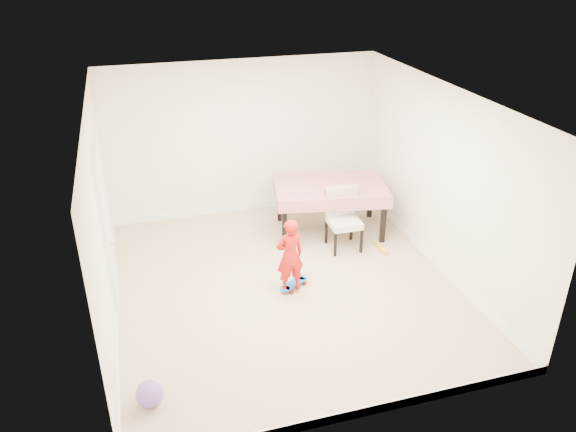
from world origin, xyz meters
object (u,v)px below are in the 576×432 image
object	(u,v)px
skateboard	(294,285)
balloon	(149,394)
dining_table	(330,208)
dining_chair	(344,220)
child	(290,258)

from	to	relation	value
skateboard	balloon	xyz separation A→B (m)	(-2.03, -1.63, 0.10)
dining_table	balloon	world-z (taller)	dining_table
balloon	dining_chair	bearing A→B (deg)	38.73
dining_table	child	size ratio (longest dim) A/B	1.65
child	balloon	size ratio (longest dim) A/B	3.75
balloon	skateboard	bearing A→B (deg)	38.82
skateboard	balloon	distance (m)	2.61
dining_chair	child	size ratio (longest dim) A/B	0.89
dining_table	dining_chair	distance (m)	0.59
dining_table	balloon	xyz separation A→B (m)	(-3.06, -3.06, -0.27)
dining_chair	skateboard	bearing A→B (deg)	-140.34
child	balloon	world-z (taller)	child
dining_chair	balloon	size ratio (longest dim) A/B	3.36
dining_table	balloon	distance (m)	4.34
dining_chair	skateboard	xyz separation A→B (m)	(-1.05, -0.84, -0.43)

